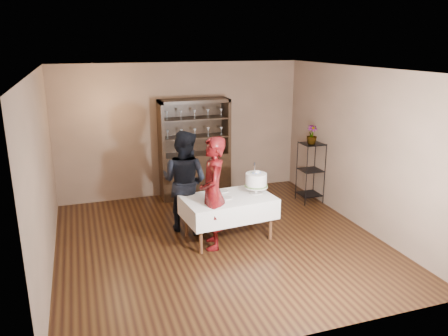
{
  "coord_description": "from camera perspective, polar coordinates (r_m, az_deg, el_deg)",
  "views": [
    {
      "loc": [
        -1.97,
        -6.07,
        3.09
      ],
      "look_at": [
        0.11,
        0.1,
        1.2
      ],
      "focal_mm": 35.0,
      "sensor_mm": 36.0,
      "label": 1
    }
  ],
  "objects": [
    {
      "name": "woman",
      "position": [
        6.62,
        -1.44,
        -3.33
      ],
      "size": [
        0.55,
        0.71,
        1.75
      ],
      "primitive_type": "imported",
      "rotation": [
        0.0,
        0.0,
        -1.79
      ],
      "color": "#37050E",
      "rests_on": "floor"
    },
    {
      "name": "potted_plant",
      "position": [
        8.54,
        11.41,
        4.28
      ],
      "size": [
        0.22,
        0.22,
        0.36
      ],
      "primitive_type": "imported",
      "rotation": [
        0.0,
        0.0,
        -0.07
      ],
      "color": "#4D7236",
      "rests_on": "plant_etagere"
    },
    {
      "name": "ceiling",
      "position": [
        6.39,
        -0.64,
        12.72
      ],
      "size": [
        5.0,
        5.0,
        0.0
      ],
      "primitive_type": "plane",
      "rotation": [
        3.14,
        0.0,
        0.0
      ],
      "color": "silver",
      "rests_on": "back_wall"
    },
    {
      "name": "man",
      "position": [
        7.28,
        -5.19,
        -1.71
      ],
      "size": [
        1.05,
        1.04,
        1.71
      ],
      "primitive_type": "imported",
      "rotation": [
        0.0,
        0.0,
        2.4
      ],
      "color": "black",
      "rests_on": "floor"
    },
    {
      "name": "cake_table",
      "position": [
        7.01,
        0.55,
        -5.11
      ],
      "size": [
        1.49,
        1.0,
        0.71
      ],
      "rotation": [
        0.0,
        0.0,
        0.09
      ],
      "color": "white",
      "rests_on": "floor"
    },
    {
      "name": "wall_left",
      "position": [
        6.34,
        -22.64,
        -1.01
      ],
      "size": [
        0.02,
        5.0,
        2.7
      ],
      "primitive_type": "cube",
      "color": "brown",
      "rests_on": "floor"
    },
    {
      "name": "back_wall",
      "position": [
        8.96,
        -5.57,
        4.96
      ],
      "size": [
        5.0,
        0.02,
        2.7
      ],
      "primitive_type": "cube",
      "color": "brown",
      "rests_on": "floor"
    },
    {
      "name": "cake",
      "position": [
        7.08,
        4.21,
        -1.68
      ],
      "size": [
        0.42,
        0.42,
        0.53
      ],
      "rotation": [
        0.0,
        0.0,
        0.27
      ],
      "color": "beige",
      "rests_on": "cake_table"
    },
    {
      "name": "plant_etagere",
      "position": [
        8.77,
        11.24,
        -0.25
      ],
      "size": [
        0.42,
        0.42,
        1.2
      ],
      "color": "black",
      "rests_on": "floor"
    },
    {
      "name": "plate_near",
      "position": [
        6.9,
        0.33,
        -3.92
      ],
      "size": [
        0.23,
        0.23,
        0.01
      ],
      "primitive_type": "cylinder",
      "rotation": [
        0.0,
        0.0,
        -0.31
      ],
      "color": "beige",
      "rests_on": "cake_table"
    },
    {
      "name": "china_hutch",
      "position": [
        8.93,
        -3.84,
        0.44
      ],
      "size": [
        1.4,
        0.48,
        2.0
      ],
      "color": "black",
      "rests_on": "floor"
    },
    {
      "name": "floor",
      "position": [
        7.09,
        -0.57,
        -9.62
      ],
      "size": [
        5.0,
        5.0,
        0.0
      ],
      "primitive_type": "plane",
      "color": "black",
      "rests_on": "ground"
    },
    {
      "name": "wall_right",
      "position": [
        7.73,
        17.32,
        2.48
      ],
      "size": [
        0.02,
        5.0,
        2.7
      ],
      "primitive_type": "cube",
      "color": "brown",
      "rests_on": "floor"
    },
    {
      "name": "plate_far",
      "position": [
        7.21,
        -0.23,
        -3.02
      ],
      "size": [
        0.25,
        0.25,
        0.01
      ],
      "primitive_type": "cylinder",
      "rotation": [
        0.0,
        0.0,
        -0.36
      ],
      "color": "beige",
      "rests_on": "cake_table"
    }
  ]
}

